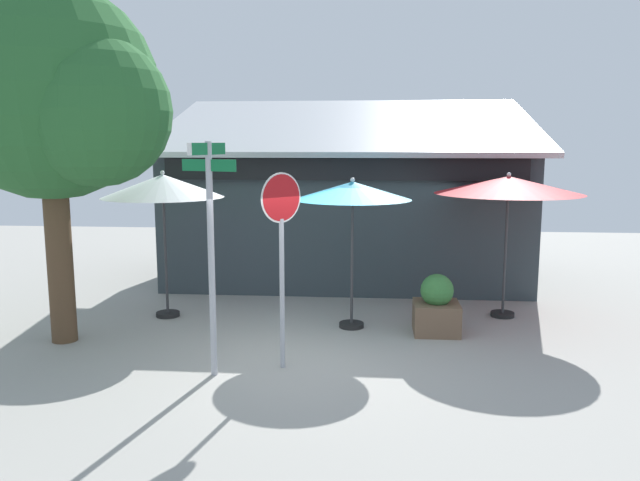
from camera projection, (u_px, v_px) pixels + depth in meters
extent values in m
cube|color=#9E9B93|center=(306.00, 356.00, 9.73)|extent=(28.00, 28.00, 0.10)
cube|color=#333D42|center=(347.00, 214.00, 15.08)|extent=(8.06, 4.24, 3.06)
cube|color=#B7BABF|center=(348.00, 125.00, 14.60)|extent=(8.56, 4.80, 1.42)
cube|color=black|center=(343.00, 169.00, 12.76)|extent=(7.46, 0.16, 0.44)
cylinder|color=#A8AAB2|center=(211.00, 261.00, 8.59)|extent=(0.09, 0.09, 3.27)
cube|color=#116B38|center=(208.00, 149.00, 8.35)|extent=(0.28, 0.80, 0.16)
cube|color=#116B38|center=(209.00, 165.00, 8.38)|extent=(0.80, 0.28, 0.16)
cube|color=white|center=(189.00, 149.00, 7.94)|extent=(0.05, 0.07, 0.16)
cylinder|color=#A8AAB2|center=(282.00, 294.00, 8.96)|extent=(0.07, 0.07, 2.19)
cylinder|color=white|center=(281.00, 198.00, 8.75)|extent=(0.49, 0.54, 0.71)
cylinder|color=red|center=(281.00, 198.00, 8.75)|extent=(0.46, 0.51, 0.66)
cylinder|color=black|center=(168.00, 314.00, 11.81)|extent=(0.44, 0.44, 0.08)
cylinder|color=#333335|center=(166.00, 256.00, 11.63)|extent=(0.05, 0.05, 2.31)
cone|color=white|center=(163.00, 186.00, 11.43)|extent=(2.24, 2.24, 0.42)
sphere|color=silver|center=(162.00, 173.00, 11.39)|extent=(0.08, 0.08, 0.08)
cylinder|color=black|center=(351.00, 325.00, 11.11)|extent=(0.44, 0.44, 0.08)
cylinder|color=#333335|center=(352.00, 263.00, 10.93)|extent=(0.05, 0.05, 2.33)
cone|color=#2D99BC|center=(353.00, 191.00, 10.73)|extent=(2.05, 2.05, 0.31)
sphere|color=silver|center=(353.00, 180.00, 10.70)|extent=(0.08, 0.08, 0.08)
cylinder|color=black|center=(502.00, 314.00, 11.79)|extent=(0.44, 0.44, 0.08)
cylinder|color=#333335|center=(505.00, 255.00, 11.62)|extent=(0.05, 0.05, 2.37)
cone|color=#B21E23|center=(508.00, 185.00, 11.41)|extent=(2.70, 2.70, 0.32)
sphere|color=silver|center=(509.00, 175.00, 11.38)|extent=(0.08, 0.08, 0.08)
cylinder|color=brown|center=(60.00, 259.00, 10.14)|extent=(0.41, 0.41, 2.78)
sphere|color=#28602D|center=(49.00, 91.00, 9.72)|extent=(3.41, 3.41, 3.41)
sphere|color=#28602D|center=(96.00, 111.00, 9.28)|extent=(2.26, 2.26, 2.26)
cube|color=brown|center=(436.00, 318.00, 10.74)|extent=(0.78, 0.78, 0.53)
sphere|color=#387538|center=(437.00, 290.00, 10.67)|extent=(0.57, 0.57, 0.57)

